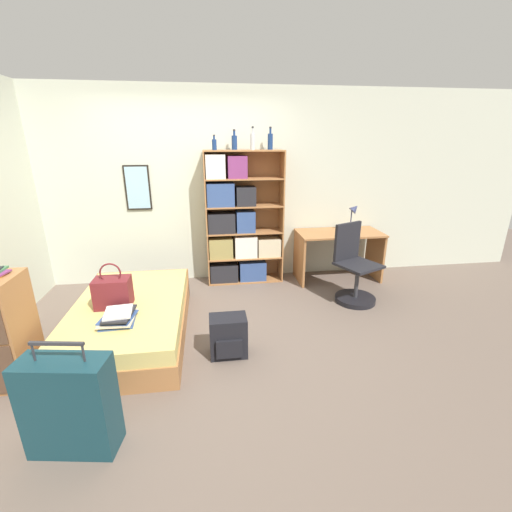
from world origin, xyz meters
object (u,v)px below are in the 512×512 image
(suitcase, at_px, (70,406))
(bottle_brown, at_px, (234,142))
(desk_lamp, at_px, (354,213))
(bed, at_px, (131,319))
(bottle_blue, at_px, (270,141))
(bookcase, at_px, (238,225))
(desk, at_px, (338,246))
(backpack, at_px, (228,336))
(handbag, at_px, (113,292))
(bottle_green, at_px, (214,144))
(book_stack_on_bed, at_px, (118,317))
(desk_chair, at_px, (354,277))
(bottle_clear, at_px, (253,141))

(suitcase, bearing_deg, bottle_brown, 64.63)
(bottle_brown, relative_size, desk_lamp, 0.62)
(bed, relative_size, bottle_blue, 6.43)
(bottle_brown, bearing_deg, bookcase, -68.72)
(bookcase, relative_size, desk, 1.54)
(suitcase, bearing_deg, backpack, 40.28)
(handbag, distance_m, bottle_green, 2.18)
(desk, height_order, desk_lamp, desk_lamp)
(desk, bearing_deg, book_stack_on_bed, -149.72)
(suitcase, height_order, backpack, suitcase)
(bottle_blue, height_order, desk, bottle_blue)
(book_stack_on_bed, xyz_separation_m, bookcase, (1.23, 1.68, 0.40))
(bed, xyz_separation_m, desk, (2.65, 1.17, 0.31))
(bottle_green, distance_m, bottle_brown, 0.27)
(bottle_blue, xyz_separation_m, desk, (0.97, -0.17, -1.42))
(bed, xyz_separation_m, book_stack_on_bed, (-0.00, -0.38, 0.23))
(bottle_blue, bearing_deg, desk_chair, -43.27)
(handbag, distance_m, bottle_blue, 2.66)
(bottle_clear, bearing_deg, bottle_blue, 15.26)
(book_stack_on_bed, relative_size, bottle_brown, 1.48)
(bottle_blue, bearing_deg, book_stack_on_bed, -134.39)
(bookcase, relative_size, bottle_brown, 7.27)
(handbag, height_order, bottle_clear, bottle_clear)
(suitcase, bearing_deg, desk, 43.01)
(bottle_green, relative_size, desk, 0.16)
(bottle_clear, height_order, desk_lamp, bottle_clear)
(desk_chair, bearing_deg, bottle_clear, 145.32)
(bottle_clear, distance_m, bottle_blue, 0.25)
(desk_chair, distance_m, backpack, 1.89)
(desk, bearing_deg, bottle_green, 176.35)
(book_stack_on_bed, height_order, desk_lamp, desk_lamp)
(handbag, distance_m, desk, 3.03)
(bottle_brown, bearing_deg, desk_lamp, -4.88)
(bottle_clear, relative_size, desk_lamp, 0.70)
(bottle_green, bearing_deg, bed, -126.73)
(handbag, bearing_deg, desk, 23.85)
(suitcase, height_order, bookcase, bookcase)
(bottle_blue, bearing_deg, bed, -141.48)
(bookcase, relative_size, desk_chair, 1.86)
(book_stack_on_bed, bearing_deg, desk_chair, 18.08)
(book_stack_on_bed, height_order, desk_chair, desk_chair)
(desk_lamp, bearing_deg, handbag, -157.01)
(bookcase, distance_m, desk_chair, 1.68)
(desk, xyz_separation_m, desk_lamp, (0.20, 0.04, 0.47))
(suitcase, bearing_deg, bottle_clear, 60.18)
(bed, height_order, desk_lamp, desk_lamp)
(bed, height_order, book_stack_on_bed, book_stack_on_bed)
(book_stack_on_bed, xyz_separation_m, suitcase, (-0.08, -1.00, -0.08))
(desk_lamp, bearing_deg, suitcase, -138.60)
(bottle_blue, bearing_deg, desk_lamp, -6.38)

